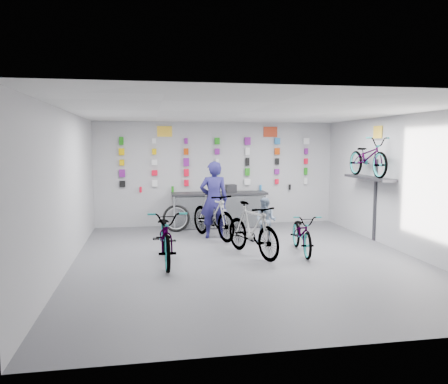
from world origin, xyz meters
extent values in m
plane|color=#535359|center=(0.00, 0.00, 0.00)|extent=(8.00, 8.00, 0.00)
plane|color=white|center=(0.00, 0.00, 3.00)|extent=(8.00, 8.00, 0.00)
plane|color=#BBBBBE|center=(0.00, 4.00, 1.50)|extent=(7.00, 0.00, 7.00)
plane|color=#BBBBBE|center=(0.00, -4.00, 1.50)|extent=(7.00, 0.00, 7.00)
plane|color=#BBBBBE|center=(-3.50, 0.00, 1.50)|extent=(0.00, 8.00, 8.00)
plane|color=#BBBBBE|center=(3.50, 0.00, 1.50)|extent=(0.00, 8.00, 8.00)
cube|color=black|center=(0.00, 3.55, 0.45)|extent=(2.60, 0.60, 0.90)
cube|color=silver|center=(0.00, 3.25, 0.48)|extent=(2.60, 0.02, 0.90)
cube|color=silver|center=(-1.30, 3.25, 0.48)|extent=(0.04, 0.04, 0.96)
cube|color=silver|center=(1.30, 3.25, 0.48)|extent=(0.04, 0.04, 0.96)
cube|color=black|center=(0.00, 3.55, 0.97)|extent=(2.70, 0.66, 0.06)
cube|color=black|center=(-2.70, 3.93, 1.25)|extent=(0.16, 0.06, 0.18)
cube|color=white|center=(-1.80, 3.93, 1.25)|extent=(0.15, 0.06, 0.18)
cube|color=red|center=(-0.90, 3.93, 1.25)|extent=(0.13, 0.06, 0.18)
cube|color=white|center=(0.00, 3.93, 1.25)|extent=(0.13, 0.06, 0.19)
cube|color=white|center=(0.90, 3.93, 1.25)|extent=(0.18, 0.06, 0.16)
cube|color=red|center=(1.80, 3.93, 1.25)|extent=(0.11, 0.06, 0.15)
cube|color=white|center=(2.70, 3.93, 1.25)|extent=(0.09, 0.06, 0.19)
cube|color=#781683|center=(-2.70, 3.93, 1.55)|extent=(0.16, 0.06, 0.21)
cube|color=red|center=(-1.80, 3.93, 1.55)|extent=(0.16, 0.06, 0.15)
cube|color=red|center=(-0.90, 3.93, 1.55)|extent=(0.14, 0.06, 0.21)
cube|color=#2778BD|center=(0.00, 3.93, 1.55)|extent=(0.13, 0.06, 0.16)
cube|color=#1D8315|center=(0.90, 3.93, 1.55)|extent=(0.13, 0.06, 0.22)
cube|color=#781683|center=(1.80, 3.93, 1.55)|extent=(0.14, 0.06, 0.16)
cube|color=#1D8315|center=(2.70, 3.93, 1.55)|extent=(0.09, 0.06, 0.21)
cube|color=#F1BD00|center=(-2.70, 3.93, 1.85)|extent=(0.13, 0.06, 0.16)
cube|color=white|center=(-1.80, 3.93, 1.85)|extent=(0.15, 0.06, 0.15)
cube|color=#781683|center=(-0.90, 3.93, 1.85)|extent=(0.16, 0.06, 0.23)
cube|color=white|center=(0.00, 3.93, 1.85)|extent=(0.09, 0.06, 0.17)
cube|color=black|center=(0.90, 3.93, 1.85)|extent=(0.11, 0.06, 0.23)
cube|color=black|center=(1.80, 3.93, 1.85)|extent=(0.12, 0.06, 0.19)
cube|color=red|center=(2.70, 3.93, 1.85)|extent=(0.11, 0.06, 0.17)
cube|color=#F1BD00|center=(-2.70, 3.93, 2.15)|extent=(0.15, 0.06, 0.19)
cube|color=#F1BD00|center=(-1.80, 3.93, 2.15)|extent=(0.12, 0.06, 0.16)
cube|color=#CB3D05|center=(-0.90, 3.93, 2.15)|extent=(0.13, 0.06, 0.18)
cube|color=#781683|center=(0.00, 3.93, 2.15)|extent=(0.14, 0.06, 0.17)
cube|color=white|center=(0.90, 3.93, 2.15)|extent=(0.13, 0.06, 0.21)
cube|color=#CB3D05|center=(1.80, 3.93, 2.15)|extent=(0.15, 0.06, 0.19)
cube|color=#781683|center=(2.70, 3.93, 2.15)|extent=(0.10, 0.06, 0.18)
cube|color=#1D8315|center=(-2.70, 3.93, 2.45)|extent=(0.12, 0.06, 0.22)
cube|color=white|center=(-1.80, 3.93, 2.45)|extent=(0.11, 0.06, 0.14)
cube|color=#781683|center=(-0.90, 3.93, 2.45)|extent=(0.09, 0.06, 0.16)
cube|color=#1D8315|center=(0.00, 3.93, 2.45)|extent=(0.14, 0.06, 0.19)
cube|color=#781683|center=(0.90, 3.93, 2.45)|extent=(0.17, 0.06, 0.22)
cube|color=#2778BD|center=(1.80, 3.93, 2.45)|extent=(0.16, 0.06, 0.18)
cube|color=white|center=(2.70, 3.93, 2.45)|extent=(0.17, 0.06, 0.18)
cylinder|color=red|center=(-2.20, 3.91, 1.08)|extent=(0.07, 0.07, 0.16)
cylinder|color=#1D8315|center=(-1.30, 3.91, 1.08)|extent=(0.07, 0.07, 0.16)
cylinder|color=#2778BD|center=(0.40, 3.91, 1.08)|extent=(0.07, 0.07, 0.16)
cylinder|color=#2778BD|center=(1.30, 3.91, 1.08)|extent=(0.07, 0.07, 0.16)
cylinder|color=black|center=(2.20, 3.91, 1.08)|extent=(0.07, 0.07, 0.16)
cube|color=#333338|center=(3.30, 1.20, 1.55)|extent=(0.38, 1.90, 0.06)
cube|color=#333338|center=(3.48, 1.20, 1.00)|extent=(0.04, 0.10, 2.00)
cube|color=yellow|center=(-1.50, 3.98, 2.72)|extent=(0.42, 0.02, 0.30)
cube|color=#C43E21|center=(1.60, 3.98, 2.72)|extent=(0.42, 0.02, 0.30)
cube|color=yellow|center=(3.48, 1.20, 2.65)|extent=(0.02, 0.40, 0.30)
imported|color=gray|center=(-1.65, 0.03, 0.55)|extent=(0.78, 2.11, 1.10)
imported|color=gray|center=(0.18, 0.27, 0.57)|extent=(1.16, 1.96, 1.14)
imported|color=gray|center=(1.31, 0.33, 0.44)|extent=(0.78, 1.74, 0.88)
imported|color=gray|center=(-0.40, 2.12, 0.59)|extent=(1.27, 2.02, 1.18)
imported|color=gray|center=(3.25, 1.20, 2.05)|extent=(0.63, 1.80, 0.95)
imported|color=#1B184E|center=(-0.36, 2.16, 0.97)|extent=(0.75, 0.53, 1.94)
imported|color=slate|center=(0.77, 1.37, 0.55)|extent=(0.67, 0.64, 1.10)
torus|color=black|center=(-1.25, 3.17, 0.36)|extent=(0.77, 0.37, 0.73)
torus|color=silver|center=(-1.25, 3.17, 0.36)|extent=(0.62, 0.27, 0.59)
cube|color=black|center=(0.33, 3.55, 1.11)|extent=(0.30, 0.31, 0.22)
camera|label=1|loc=(-1.96, -8.58, 2.36)|focal=35.00mm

